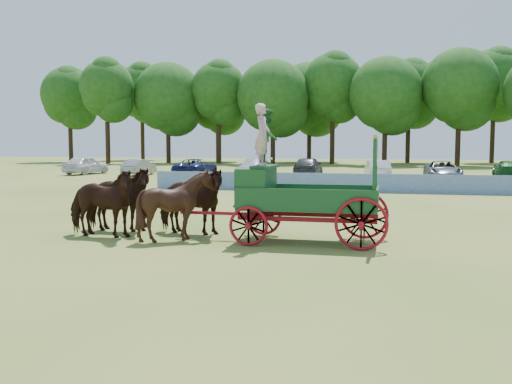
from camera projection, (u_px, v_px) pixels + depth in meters
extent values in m
plane|color=olive|center=(400.00, 257.00, 14.00)|extent=(160.00, 160.00, 0.00)
imported|color=black|center=(100.00, 203.00, 16.77)|extent=(2.50, 1.31, 2.03)
imported|color=black|center=(118.00, 199.00, 17.84)|extent=(2.43, 1.14, 2.03)
imported|color=black|center=(177.00, 205.00, 16.23)|extent=(2.03, 1.85, 2.04)
imported|color=black|center=(190.00, 201.00, 17.29)|extent=(2.55, 1.45, 2.03)
cube|color=maroon|center=(256.00, 220.00, 16.30)|extent=(0.12, 2.00, 0.12)
cube|color=maroon|center=(363.00, 223.00, 15.62)|extent=(0.12, 2.00, 0.12)
cube|color=maroon|center=(306.00, 220.00, 15.41)|extent=(3.80, 0.10, 0.12)
cube|color=maroon|center=(311.00, 214.00, 16.48)|extent=(3.80, 0.10, 0.12)
cube|color=maroon|center=(226.00, 213.00, 16.49)|extent=(2.80, 0.09, 0.09)
cube|color=#1B5125|center=(309.00, 207.00, 15.92)|extent=(3.80, 1.80, 0.10)
cube|color=#1B5125|center=(304.00, 199.00, 15.04)|extent=(3.80, 0.06, 0.55)
cube|color=#1B5125|center=(313.00, 194.00, 16.75)|extent=(3.80, 0.06, 0.55)
cube|color=#1B5125|center=(378.00, 198.00, 15.47)|extent=(0.06, 1.80, 0.55)
cube|color=#1B5125|center=(256.00, 186.00, 16.21)|extent=(0.85, 1.70, 1.05)
cube|color=#1B5125|center=(265.00, 167.00, 16.11)|extent=(0.55, 1.50, 0.08)
cube|color=#1B5125|center=(244.00, 193.00, 16.32)|extent=(0.10, 1.60, 0.65)
cube|color=#1B5125|center=(250.00, 204.00, 16.30)|extent=(0.55, 1.60, 0.06)
cube|color=#1B5125|center=(374.00, 176.00, 14.65)|extent=(0.08, 0.08, 1.80)
cube|color=#1B5125|center=(376.00, 172.00, 16.20)|extent=(0.08, 0.08, 1.80)
cube|color=#1B5125|center=(375.00, 152.00, 15.38)|extent=(0.07, 1.75, 0.75)
cube|color=gold|center=(376.00, 137.00, 15.34)|extent=(0.08, 1.80, 0.09)
cube|color=gold|center=(374.00, 152.00, 15.38)|extent=(0.02, 1.30, 0.12)
torus|color=maroon|center=(248.00, 226.00, 15.38)|extent=(1.09, 0.09, 1.09)
torus|color=maroon|center=(264.00, 217.00, 17.22)|extent=(1.09, 0.09, 1.09)
torus|color=maroon|center=(361.00, 224.00, 14.69)|extent=(1.39, 0.09, 1.39)
torus|color=maroon|center=(364.00, 215.00, 16.53)|extent=(1.39, 0.09, 1.39)
imported|color=#D3A1AB|center=(262.00, 135.00, 15.69)|extent=(0.41, 0.62, 1.71)
imported|color=#246129|center=(268.00, 137.00, 16.37)|extent=(0.61, 0.78, 1.61)
cube|color=navy|center=(376.00, 183.00, 31.64)|extent=(26.00, 0.08, 1.05)
imported|color=silver|center=(86.00, 165.00, 49.51)|extent=(2.47, 4.90, 1.60)
imported|color=gray|center=(139.00, 167.00, 47.94)|extent=(1.50, 4.16, 1.37)
imported|color=navy|center=(196.00, 168.00, 46.12)|extent=(2.49, 5.25, 1.45)
imported|color=silver|center=(254.00, 167.00, 46.42)|extent=(2.31, 5.33, 1.53)
imported|color=#333338|center=(308.00, 167.00, 45.56)|extent=(1.97, 4.84, 1.64)
imported|color=silver|center=(377.00, 170.00, 42.79)|extent=(2.12, 4.56, 1.45)
imported|color=slate|center=(443.00, 170.00, 42.10)|extent=(2.58, 5.20, 1.42)
imported|color=#144C1E|center=(509.00, 170.00, 41.91)|extent=(2.49, 5.17, 1.45)
cylinder|color=#382314|center=(71.00, 144.00, 80.07)|extent=(0.60, 0.60, 5.11)
sphere|color=#164512|center=(69.00, 94.00, 79.47)|extent=(7.74, 7.74, 7.74)
cylinder|color=#382314|center=(108.00, 143.00, 73.68)|extent=(0.60, 0.60, 5.38)
sphere|color=#164512|center=(107.00, 86.00, 73.04)|extent=(6.84, 6.84, 6.84)
cylinder|color=#382314|center=(168.00, 145.00, 75.80)|extent=(0.60, 0.60, 4.76)
sphere|color=#164512|center=(168.00, 97.00, 75.24)|extent=(9.04, 9.04, 9.04)
cylinder|color=#382314|center=(219.00, 143.00, 74.36)|extent=(0.60, 0.60, 5.22)
sphere|color=#164512|center=(219.00, 89.00, 73.75)|extent=(7.17, 7.17, 7.17)
cylinder|color=#382314|center=(273.00, 146.00, 72.29)|extent=(0.60, 0.60, 4.66)
sphere|color=#164512|center=(273.00, 96.00, 71.74)|extent=(9.15, 9.15, 9.15)
cylinder|color=#382314|center=(332.00, 142.00, 72.43)|extent=(0.60, 0.60, 5.52)
sphere|color=#164512|center=(333.00, 83.00, 71.78)|extent=(7.68, 7.68, 7.68)
cylinder|color=#382314|center=(385.00, 146.00, 68.63)|extent=(0.60, 0.60, 4.70)
sphere|color=#164512|center=(386.00, 93.00, 68.08)|extent=(8.69, 8.69, 8.69)
cylinder|color=#382314|center=(458.00, 144.00, 66.81)|extent=(0.60, 0.60, 5.07)
sphere|color=#164512|center=(460.00, 86.00, 66.21)|extent=(8.79, 8.79, 8.79)
cylinder|color=#382314|center=(143.00, 141.00, 89.18)|extent=(0.60, 0.60, 5.93)
sphere|color=#164512|center=(142.00, 89.00, 88.48)|extent=(7.97, 7.97, 7.97)
cylinder|color=#382314|center=(218.00, 145.00, 81.18)|extent=(0.60, 0.60, 4.66)
sphere|color=#164512|center=(218.00, 101.00, 80.63)|extent=(8.02, 8.02, 8.02)
cylinder|color=#382314|center=(309.00, 144.00, 80.03)|extent=(0.60, 0.60, 4.91)
sphere|color=#164512|center=(309.00, 97.00, 79.46)|extent=(9.71, 9.71, 9.71)
cylinder|color=#382314|center=(408.00, 143.00, 76.52)|extent=(0.60, 0.60, 5.28)
sphere|color=#164512|center=(409.00, 90.00, 75.90)|extent=(8.38, 8.38, 8.38)
cylinder|color=#382314|center=(492.00, 141.00, 76.66)|extent=(0.60, 0.60, 5.95)
sphere|color=#164512|center=(494.00, 81.00, 75.96)|extent=(8.58, 8.58, 8.58)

